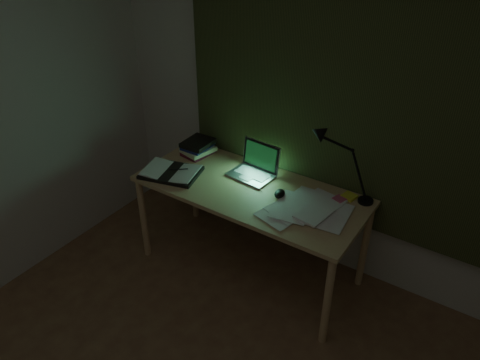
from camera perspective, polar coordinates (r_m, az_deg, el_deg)
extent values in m
cube|color=beige|center=(2.96, 12.75, 9.26)|extent=(3.50, 0.00, 2.50)
cube|color=#2E361B|center=(2.85, 12.92, 12.71)|extent=(2.20, 0.06, 2.00)
ellipsoid|color=black|center=(2.97, 4.85, -1.67)|extent=(0.09, 0.12, 0.04)
cube|color=yellow|center=(3.04, 13.17, -1.97)|extent=(0.10, 0.10, 0.02)
cube|color=#D35273|center=(3.00, 12.03, -2.33)|extent=(0.09, 0.09, 0.02)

